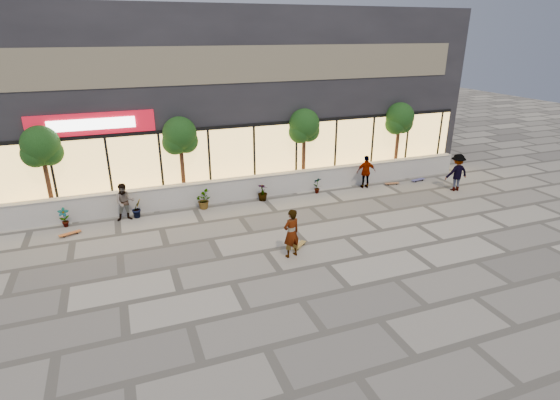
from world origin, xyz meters
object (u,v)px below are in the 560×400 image
object	(u,v)px
tree_east	(399,120)
skateboard_center	(299,245)
tree_mideast	(304,128)
skater_center	(291,233)
skateboard_right_near	(392,183)
skateboard_left	(70,233)
tree_west	(41,149)
skater_right_far	(457,172)
skateboard_right_far	(418,180)
tree_midwest	(180,138)
skater_left	(125,202)
skater_right_near	(366,172)

from	to	relation	value
tree_east	skateboard_center	xyz separation A→B (m)	(-8.37, -6.23, -2.91)
tree_mideast	tree_east	bearing A→B (deg)	0.00
skater_center	skateboard_right_near	world-z (taller)	skater_center
tree_east	skater_center	size ratio (longest dim) A/B	2.22
skateboard_center	skateboard_left	distance (m)	8.89
tree_west	skateboard_center	size ratio (longest dim) A/B	5.25
tree_west	skater_right_far	bearing A→B (deg)	-10.23
tree_west	skateboard_right_far	xyz separation A→B (m)	(17.46, -1.50, -2.90)
skateboard_left	skateboard_right_far	world-z (taller)	skateboard_right_far
tree_midwest	skateboard_left	xyz separation A→B (m)	(-4.78, -2.18, -2.90)
tree_west	skater_center	distance (m)	10.75
skateboard_left	tree_mideast	bearing A→B (deg)	-10.14
skater_center	skater_left	size ratio (longest dim) A/B	1.10
tree_west	tree_midwest	size ratio (longest dim) A/B	1.00
tree_mideast	tree_east	world-z (taller)	same
tree_east	skateboard_right_far	bearing A→B (deg)	-73.08
tree_midwest	tree_east	bearing A→B (deg)	0.00
tree_midwest	skater_right_far	world-z (taller)	tree_midwest
skateboard_left	skateboard_right_far	distance (m)	16.75
tree_mideast	skateboard_right_near	world-z (taller)	tree_mideast
tree_east	skater_right_near	size ratio (longest dim) A/B	2.35
tree_midwest	skateboard_right_near	distance (m)	10.85
skateboard_center	skateboard_left	world-z (taller)	skateboard_left
skater_right_far	skateboard_right_near	world-z (taller)	skater_right_far
skater_right_near	skateboard_right_near	size ratio (longest dim) A/B	2.13
skateboard_right_near	skateboard_right_far	distance (m)	1.61
skater_center	skater_right_near	bearing A→B (deg)	-153.86
skater_left	skateboard_right_near	world-z (taller)	skater_left
tree_mideast	skateboard_left	distance (m)	11.37
tree_mideast	skater_left	bearing A→B (deg)	-170.80
tree_mideast	skater_right_near	world-z (taller)	tree_mideast
skater_left	skateboard_center	bearing A→B (deg)	-39.01
tree_east	skateboard_center	distance (m)	10.83
tree_mideast	skateboard_right_near	bearing A→B (deg)	-19.05
skater_center	skateboard_left	size ratio (longest dim) A/B	2.11
skateboard_right_far	tree_east	bearing A→B (deg)	97.51
tree_mideast	skater_right_near	xyz separation A→B (m)	(2.80, -1.40, -2.15)
tree_east	skater_right_near	bearing A→B (deg)	-152.60
tree_west	skateboard_left	xyz separation A→B (m)	(0.72, -2.18, -2.90)
skater_right_far	tree_midwest	bearing A→B (deg)	-10.81
tree_west	skateboard_right_far	world-z (taller)	tree_west
tree_west	tree_mideast	xyz separation A→B (m)	(11.50, 0.00, 0.00)
skater_right_far	skater_center	bearing A→B (deg)	22.44
tree_midwest	skateboard_right_far	distance (m)	12.39
skater_right_near	skateboard_center	size ratio (longest dim) A/B	2.23
skater_right_near	tree_east	bearing A→B (deg)	-140.64
tree_east	skater_right_near	distance (m)	3.73
skateboard_left	skateboard_right_near	bearing A→B (deg)	-18.99
tree_east	skateboard_right_far	distance (m)	3.30
tree_mideast	tree_east	distance (m)	5.50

